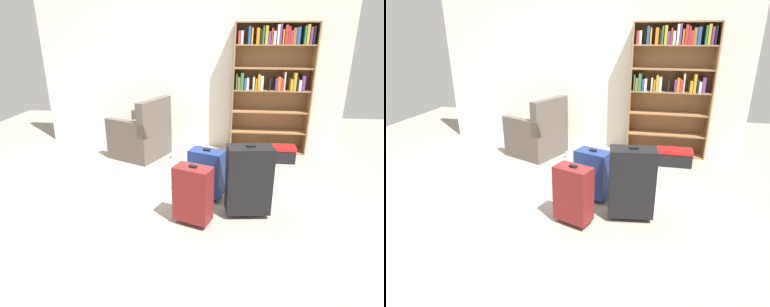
{
  "view_description": "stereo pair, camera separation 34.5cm",
  "coord_description": "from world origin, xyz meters",
  "views": [
    {
      "loc": [
        0.6,
        -3.0,
        1.77
      ],
      "look_at": [
        0.24,
        0.21,
        0.55
      ],
      "focal_mm": 29.76,
      "sensor_mm": 36.0,
      "label": 1
    },
    {
      "loc": [
        0.94,
        -2.94,
        1.77
      ],
      "look_at": [
        0.24,
        0.21,
        0.55
      ],
      "focal_mm": 29.76,
      "sensor_mm": 36.0,
      "label": 2
    }
  ],
  "objects": [
    {
      "name": "suitcase_navy_blue",
      "position": [
        0.4,
        0.25,
        0.31
      ],
      "size": [
        0.43,
        0.33,
        0.6
      ],
      "color": "navy",
      "rests_on": "ground"
    },
    {
      "name": "suitcase_dark_red",
      "position": [
        0.31,
        -0.29,
        0.33
      ],
      "size": [
        0.4,
        0.31,
        0.62
      ],
      "color": "maroon",
      "rests_on": "ground"
    },
    {
      "name": "armchair",
      "position": [
        -0.66,
        1.49,
        0.32
      ],
      "size": [
        0.92,
        0.92,
        0.9
      ],
      "color": "#59514C",
      "rests_on": "ground"
    },
    {
      "name": "ground_plane",
      "position": [
        0.0,
        0.0,
        0.0
      ],
      "size": [
        8.42,
        8.42,
        0.0
      ],
      "primitive_type": "plane",
      "color": "#9E9384"
    },
    {
      "name": "back_wall",
      "position": [
        0.0,
        2.14,
        1.3
      ],
      "size": [
        4.81,
        0.1,
        2.6
      ],
      "primitive_type": "cube",
      "color": "silver",
      "rests_on": "ground"
    },
    {
      "name": "mug",
      "position": [
        -0.17,
        1.42,
        0.05
      ],
      "size": [
        0.12,
        0.08,
        0.1
      ],
      "color": "white",
      "rests_on": "ground"
    },
    {
      "name": "storage_box",
      "position": [
        1.37,
        1.48,
        0.13
      ],
      "size": [
        0.49,
        0.23,
        0.24
      ],
      "color": "black",
      "rests_on": "ground"
    },
    {
      "name": "suitcase_black",
      "position": [
        0.85,
        -0.06,
        0.4
      ],
      "size": [
        0.47,
        0.29,
        0.77
      ],
      "color": "black",
      "rests_on": "ground"
    },
    {
      "name": "bookshelf",
      "position": [
        1.26,
        1.94,
        1.14
      ],
      "size": [
        1.16,
        0.3,
        1.93
      ],
      "color": "olive",
      "rests_on": "ground"
    }
  ]
}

